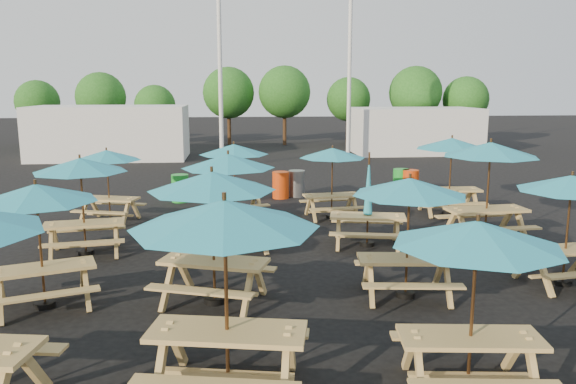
{
  "coord_description": "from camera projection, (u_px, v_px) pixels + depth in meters",
  "views": [
    {
      "loc": [
        -1.33,
        -12.8,
        3.8
      ],
      "look_at": [
        0.0,
        1.5,
        1.1
      ],
      "focal_mm": 35.0,
      "sensor_mm": 36.0,
      "label": 1
    }
  ],
  "objects": [
    {
      "name": "ground",
      "position": [
        294.0,
        249.0,
        13.35
      ],
      "size": [
        120.0,
        120.0,
        0.0
      ],
      "primitive_type": "plane",
      "color": "black",
      "rests_on": "ground"
    },
    {
      "name": "picnic_unit_1",
      "position": [
        36.0,
        200.0,
        9.47
      ],
      "size": [
        2.61,
        2.61,
        2.21
      ],
      "rotation": [
        0.0,
        0.0,
        0.34
      ],
      "color": "tan",
      "rests_on": "ground"
    },
    {
      "name": "picnic_unit_2",
      "position": [
        80.0,
        170.0,
        12.56
      ],
      "size": [
        2.41,
        2.41,
        2.26
      ],
      "rotation": [
        0.0,
        0.0,
        0.17
      ],
      "color": "tan",
      "rests_on": "ground"
    },
    {
      "name": "picnic_unit_3",
      "position": [
        107.0,
        159.0,
        15.73
      ],
      "size": [
        2.36,
        2.36,
        2.08
      ],
      "rotation": [
        0.0,
        0.0,
        -0.27
      ],
      "color": "tan",
      "rests_on": "ground"
    },
    {
      "name": "picnic_unit_4",
      "position": [
        225.0,
        225.0,
        6.72
      ],
      "size": [
        2.7,
        2.7,
        2.5
      ],
      "rotation": [
        0.0,
        0.0,
        -0.19
      ],
      "color": "tan",
      "rests_on": "ground"
    },
    {
      "name": "picnic_unit_5",
      "position": [
        212.0,
        188.0,
        9.64
      ],
      "size": [
        2.82,
        2.82,
        2.4
      ],
      "rotation": [
        0.0,
        0.0,
        -0.33
      ],
      "color": "tan",
      "rests_on": "ground"
    },
    {
      "name": "picnic_unit_6",
      "position": [
        228.0,
        166.0,
        12.79
      ],
      "size": [
        2.66,
        2.66,
        2.32
      ],
      "rotation": [
        0.0,
        0.0,
        0.28
      ],
      "color": "tan",
      "rests_on": "ground"
    },
    {
      "name": "picnic_unit_7",
      "position": [
        234.0,
        153.0,
        16.29
      ],
      "size": [
        2.48,
        2.48,
        2.19
      ],
      "rotation": [
        0.0,
        0.0,
        0.27
      ],
      "color": "tan",
      "rests_on": "ground"
    },
    {
      "name": "picnic_unit_8",
      "position": [
        477.0,
        243.0,
        6.76
      ],
      "size": [
        2.29,
        2.29,
        2.24
      ],
      "rotation": [
        0.0,
        0.0,
        -0.11
      ],
      "color": "tan",
      "rests_on": "ground"
    },
    {
      "name": "picnic_unit_9",
      "position": [
        409.0,
        193.0,
        9.96
      ],
      "size": [
        2.27,
        2.27,
        2.23
      ],
      "rotation": [
        0.0,
        0.0,
        -0.11
      ],
      "color": "tan",
      "rests_on": "ground"
    },
    {
      "name": "picnic_unit_10",
      "position": [
        368.0,
        208.0,
        13.45
      ],
      "size": [
        2.07,
        1.9,
        2.28
      ],
      "rotation": [
        0.0,
        0.0,
        -0.21
      ],
      "color": "tan",
      "rests_on": "ground"
    },
    {
      "name": "picnic_unit_11",
      "position": [
        332.0,
        157.0,
        16.19
      ],
      "size": [
        2.15,
        2.15,
        2.08
      ],
      "rotation": [
        0.0,
        0.0,
        0.12
      ],
      "color": "tan",
      "rests_on": "ground"
    },
    {
      "name": "picnic_unit_13",
      "position": [
        571.0,
        189.0,
        10.6
      ],
      "size": [
        2.27,
        2.27,
        2.18
      ],
      "rotation": [
        0.0,
        0.0,
        0.13
      ],
      "color": "tan",
      "rests_on": "ground"
    },
    {
      "name": "picnic_unit_14",
      "position": [
        490.0,
        155.0,
        13.63
      ],
      "size": [
        2.49,
        2.49,
        2.5
      ],
      "rotation": [
        0.0,
        0.0,
        0.08
      ],
      "color": "tan",
      "rests_on": "ground"
    },
    {
      "name": "picnic_unit_15",
      "position": [
        452.0,
        148.0,
        16.67
      ],
      "size": [
        2.24,
        2.24,
        2.33
      ],
      "rotation": [
        0.0,
        0.0,
        -0.04
      ],
      "color": "tan",
      "rests_on": "ground"
    },
    {
      "name": "waste_bin_0",
      "position": [
        180.0,
        188.0,
        18.75
      ],
      "size": [
        0.57,
        0.57,
        0.92
      ],
      "primitive_type": "cylinder",
      "color": "green",
      "rests_on": "ground"
    },
    {
      "name": "waste_bin_1",
      "position": [
        281.0,
        185.0,
        19.36
      ],
      "size": [
        0.57,
        0.57,
        0.92
      ],
      "primitive_type": "cylinder",
      "color": "red",
      "rests_on": "ground"
    },
    {
      "name": "waste_bin_2",
      "position": [
        297.0,
        184.0,
        19.65
      ],
      "size": [
        0.57,
        0.57,
        0.92
      ],
      "primitive_type": "cylinder",
      "color": "gray",
      "rests_on": "ground"
    },
    {
      "name": "waste_bin_3",
      "position": [
        401.0,
        182.0,
        20.01
      ],
      "size": [
        0.57,
        0.57,
        0.92
      ],
      "primitive_type": "cylinder",
      "color": "green",
      "rests_on": "ground"
    },
    {
      "name": "waste_bin_4",
      "position": [
        410.0,
        183.0,
        19.77
      ],
      "size": [
        0.57,
        0.57,
        0.92
      ],
      "primitive_type": "cylinder",
      "color": "red",
      "rests_on": "ground"
    },
    {
      "name": "mast_0",
      "position": [
        219.0,
        38.0,
        25.75
      ],
      "size": [
        0.2,
        0.2,
        12.0
      ],
      "primitive_type": "cylinder",
      "color": "silver",
      "rests_on": "ground"
    },
    {
      "name": "mast_1",
      "position": [
        350.0,
        42.0,
        28.3
      ],
      "size": [
        0.2,
        0.2,
        12.0
      ],
      "primitive_type": "cylinder",
      "color": "silver",
      "rests_on": "ground"
    },
    {
      "name": "event_tent_0",
      "position": [
        111.0,
        132.0,
        29.97
      ],
      "size": [
        8.0,
        4.0,
        2.8
      ],
      "primitive_type": "cube",
      "color": "silver",
      "rests_on": "ground"
    },
    {
      "name": "event_tent_1",
      "position": [
        414.0,
        131.0,
        32.52
      ],
      "size": [
        7.0,
        4.0,
        2.6
      ],
      "primitive_type": "cube",
      "color": "silver",
      "rests_on": "ground"
    },
    {
      "name": "tree_0",
      "position": [
        37.0,
        102.0,
        36.24
      ],
      "size": [
        2.8,
        2.8,
        4.24
      ],
      "color": "#382314",
      "rests_on": "ground"
    },
    {
      "name": "tree_1",
      "position": [
        101.0,
        97.0,
        35.26
      ],
      "size": [
        3.11,
        3.11,
        4.72
      ],
      "color": "#382314",
      "rests_on": "ground"
    },
    {
      "name": "tree_2",
      "position": [
        155.0,
        106.0,
        35.42
      ],
      "size": [
        2.59,
        2.59,
        3.93
      ],
      "color": "#382314",
      "rests_on": "ground"
    },
    {
      "name": "tree_3",
      "position": [
        229.0,
        93.0,
        36.74
      ],
      "size": [
        3.36,
        3.36,
        5.09
      ],
      "color": "#382314",
      "rests_on": "ground"
    },
    {
      "name": "tree_4",
      "position": [
        285.0,
        92.0,
        36.62
      ],
      "size": [
        3.41,
        3.41,
        5.17
      ],
      "color": "#382314",
      "rests_on": "ground"
    },
    {
      "name": "tree_5",
      "position": [
        348.0,
        99.0,
        37.51
      ],
      "size": [
        2.94,
        2.94,
        4.45
      ],
      "color": "#382314",
      "rests_on": "ground"
    },
    {
      "name": "tree_6",
      "position": [
        415.0,
        93.0,
        36.05
      ],
      "size": [
        3.38,
        3.38,
        5.13
      ],
      "color": "#382314",
      "rests_on": "ground"
    },
    {
      "name": "tree_7",
      "position": [
        466.0,
        99.0,
        36.47
      ],
      "size": [
        2.95,
        2.95,
        4.48
      ],
      "color": "#382314",
      "rests_on": "ground"
    }
  ]
}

